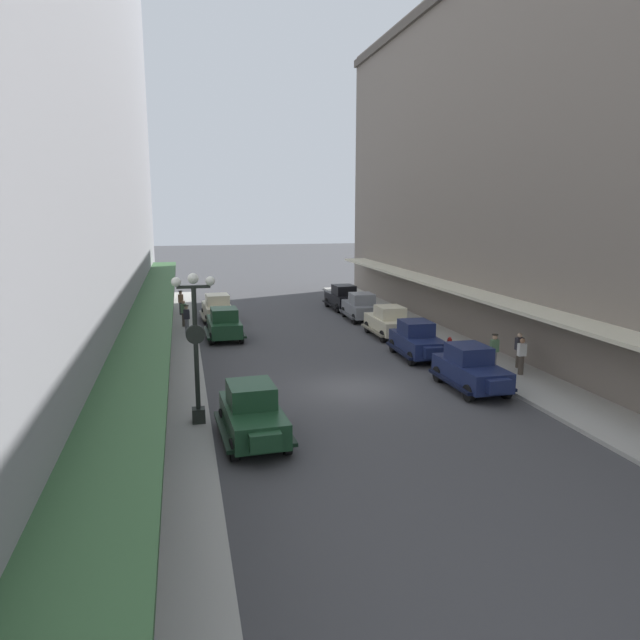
{
  "coord_description": "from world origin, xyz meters",
  "views": [
    {
      "loc": [
        -6.74,
        -22.48,
        7.39
      ],
      "look_at": [
        0.0,
        6.0,
        1.8
      ],
      "focal_mm": 32.84,
      "sensor_mm": 36.0,
      "label": 1
    }
  ],
  "objects_px": {
    "parked_car_0": "(417,339)",
    "pedestrian_3": "(494,352)",
    "pedestrian_0": "(519,350)",
    "parked_car_4": "(471,367)",
    "parked_car_1": "(217,307)",
    "lamp_post_with_clock": "(196,342)",
    "parked_car_3": "(253,412)",
    "pedestrian_5": "(184,313)",
    "parked_car_6": "(343,297)",
    "pedestrian_4": "(181,302)",
    "parked_car_7": "(388,321)",
    "pedestrian_2": "(522,356)",
    "pedestrian_1": "(187,319)",
    "parked_car_2": "(224,323)",
    "parked_car_5": "(361,306)",
    "fire_hydrant": "(449,345)"
  },
  "relations": [
    {
      "from": "pedestrian_2",
      "to": "pedestrian_5",
      "type": "xyz_separation_m",
      "value": [
        -14.43,
        14.5,
        0.0
      ]
    },
    {
      "from": "parked_car_7",
      "to": "parked_car_1",
      "type": "bearing_deg",
      "value": 142.9
    },
    {
      "from": "parked_car_4",
      "to": "pedestrian_3",
      "type": "bearing_deg",
      "value": 42.09
    },
    {
      "from": "parked_car_7",
      "to": "pedestrian_1",
      "type": "xyz_separation_m",
      "value": [
        -11.46,
        2.99,
        0.07
      ]
    },
    {
      "from": "parked_car_2",
      "to": "pedestrian_0",
      "type": "bearing_deg",
      "value": -37.7
    },
    {
      "from": "parked_car_7",
      "to": "fire_hydrant",
      "type": "height_order",
      "value": "parked_car_7"
    },
    {
      "from": "pedestrian_0",
      "to": "parked_car_0",
      "type": "bearing_deg",
      "value": 137.33
    },
    {
      "from": "parked_car_6",
      "to": "lamp_post_with_clock",
      "type": "relative_size",
      "value": 0.84
    },
    {
      "from": "parked_car_0",
      "to": "pedestrian_0",
      "type": "relative_size",
      "value": 2.62
    },
    {
      "from": "fire_hydrant",
      "to": "pedestrian_5",
      "type": "distance_m",
      "value": 16.56
    },
    {
      "from": "parked_car_4",
      "to": "parked_car_7",
      "type": "height_order",
      "value": "same"
    },
    {
      "from": "parked_car_4",
      "to": "pedestrian_0",
      "type": "bearing_deg",
      "value": 30.82
    },
    {
      "from": "parked_car_5",
      "to": "parked_car_6",
      "type": "xyz_separation_m",
      "value": [
        -0.04,
        4.37,
        0.0
      ]
    },
    {
      "from": "parked_car_2",
      "to": "parked_car_6",
      "type": "relative_size",
      "value": 0.99
    },
    {
      "from": "parked_car_5",
      "to": "parked_car_7",
      "type": "distance_m",
      "value": 5.38
    },
    {
      "from": "pedestrian_3",
      "to": "lamp_post_with_clock",
      "type": "bearing_deg",
      "value": -164.59
    },
    {
      "from": "parked_car_0",
      "to": "parked_car_3",
      "type": "xyz_separation_m",
      "value": [
        -9.32,
        -8.76,
        0.0
      ]
    },
    {
      "from": "lamp_post_with_clock",
      "to": "pedestrian_5",
      "type": "distance_m",
      "value": 17.34
    },
    {
      "from": "parked_car_6",
      "to": "pedestrian_2",
      "type": "relative_size",
      "value": 2.63
    },
    {
      "from": "parked_car_5",
      "to": "parked_car_6",
      "type": "distance_m",
      "value": 4.37
    },
    {
      "from": "pedestrian_3",
      "to": "fire_hydrant",
      "type": "bearing_deg",
      "value": 98.74
    },
    {
      "from": "fire_hydrant",
      "to": "pedestrian_1",
      "type": "xyz_separation_m",
      "value": [
        -12.95,
        7.98,
        0.45
      ]
    },
    {
      "from": "parked_car_2",
      "to": "fire_hydrant",
      "type": "height_order",
      "value": "parked_car_2"
    },
    {
      "from": "pedestrian_5",
      "to": "parked_car_3",
      "type": "bearing_deg",
      "value": -83.89
    },
    {
      "from": "parked_car_0",
      "to": "parked_car_2",
      "type": "bearing_deg",
      "value": 144.49
    },
    {
      "from": "parked_car_3",
      "to": "parked_car_4",
      "type": "xyz_separation_m",
      "value": [
        9.41,
        3.32,
        0.0
      ]
    },
    {
      "from": "parked_car_0",
      "to": "pedestrian_3",
      "type": "distance_m",
      "value": 4.15
    },
    {
      "from": "fire_hydrant",
      "to": "pedestrian_4",
      "type": "relative_size",
      "value": 0.49
    },
    {
      "from": "parked_car_1",
      "to": "parked_car_6",
      "type": "bearing_deg",
      "value": 15.64
    },
    {
      "from": "parked_car_2",
      "to": "pedestrian_2",
      "type": "bearing_deg",
      "value": -41.76
    },
    {
      "from": "parked_car_0",
      "to": "parked_car_1",
      "type": "height_order",
      "value": "same"
    },
    {
      "from": "lamp_post_with_clock",
      "to": "pedestrian_2",
      "type": "relative_size",
      "value": 3.15
    },
    {
      "from": "parked_car_1",
      "to": "fire_hydrant",
      "type": "relative_size",
      "value": 5.27
    },
    {
      "from": "parked_car_0",
      "to": "fire_hydrant",
      "type": "bearing_deg",
      "value": -0.51
    },
    {
      "from": "pedestrian_0",
      "to": "pedestrian_2",
      "type": "height_order",
      "value": "same"
    },
    {
      "from": "fire_hydrant",
      "to": "pedestrian_0",
      "type": "bearing_deg",
      "value": -60.81
    },
    {
      "from": "pedestrian_1",
      "to": "pedestrian_3",
      "type": "relative_size",
      "value": 1.0
    },
    {
      "from": "parked_car_6",
      "to": "pedestrian_4",
      "type": "xyz_separation_m",
      "value": [
        -11.73,
        -0.35,
        0.07
      ]
    },
    {
      "from": "parked_car_7",
      "to": "pedestrian_1",
      "type": "bearing_deg",
      "value": 165.36
    },
    {
      "from": "pedestrian_4",
      "to": "parked_car_2",
      "type": "bearing_deg",
      "value": -73.12
    },
    {
      "from": "parked_car_3",
      "to": "pedestrian_5",
      "type": "xyz_separation_m",
      "value": [
        -2.02,
        18.86,
        0.05
      ]
    },
    {
      "from": "fire_hydrant",
      "to": "pedestrian_1",
      "type": "bearing_deg",
      "value": 148.37
    },
    {
      "from": "lamp_post_with_clock",
      "to": "pedestrian_4",
      "type": "bearing_deg",
      "value": 91.38
    },
    {
      "from": "parked_car_5",
      "to": "parked_car_7",
      "type": "xyz_separation_m",
      "value": [
        0.01,
        -5.38,
        0.0
      ]
    },
    {
      "from": "parked_car_5",
      "to": "pedestrian_1",
      "type": "bearing_deg",
      "value": -168.21
    },
    {
      "from": "parked_car_4",
      "to": "parked_car_1",
      "type": "bearing_deg",
      "value": 117.8
    },
    {
      "from": "fire_hydrant",
      "to": "pedestrian_5",
      "type": "height_order",
      "value": "pedestrian_5"
    },
    {
      "from": "parked_car_4",
      "to": "parked_car_6",
      "type": "bearing_deg",
      "value": 89.64
    },
    {
      "from": "pedestrian_2",
      "to": "parked_car_7",
      "type": "bearing_deg",
      "value": 106.77
    },
    {
      "from": "parked_car_2",
      "to": "parked_car_5",
      "type": "bearing_deg",
      "value": 22.31
    }
  ]
}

